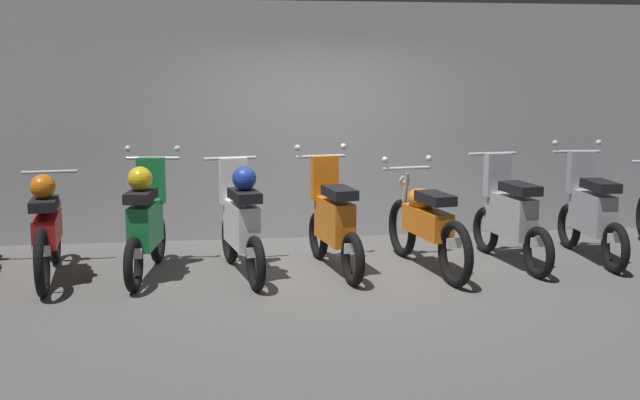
{
  "coord_description": "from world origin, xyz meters",
  "views": [
    {
      "loc": [
        -1.17,
        -7.32,
        2.04
      ],
      "look_at": [
        -0.15,
        0.32,
        0.75
      ],
      "focal_mm": 42.51,
      "sensor_mm": 36.0,
      "label": 1
    }
  ],
  "objects_px": {
    "motorbike_slot_1": "(47,227)",
    "motorbike_slot_5": "(426,224)",
    "motorbike_slot_6": "(509,216)",
    "motorbike_slot_2": "(146,221)",
    "motorbike_slot_4": "(333,221)",
    "motorbike_slot_3": "(241,221)",
    "motorbike_slot_7": "(590,212)"
  },
  "relations": [
    {
      "from": "motorbike_slot_3",
      "to": "motorbike_slot_5",
      "type": "bearing_deg",
      "value": -0.99
    },
    {
      "from": "motorbike_slot_2",
      "to": "motorbike_slot_4",
      "type": "height_order",
      "value": "same"
    },
    {
      "from": "motorbike_slot_2",
      "to": "motorbike_slot_5",
      "type": "relative_size",
      "value": 0.87
    },
    {
      "from": "motorbike_slot_3",
      "to": "motorbike_slot_2",
      "type": "bearing_deg",
      "value": 173.19
    },
    {
      "from": "motorbike_slot_2",
      "to": "motorbike_slot_7",
      "type": "bearing_deg",
      "value": 0.81
    },
    {
      "from": "motorbike_slot_2",
      "to": "motorbike_slot_7",
      "type": "relative_size",
      "value": 1.0
    },
    {
      "from": "motorbike_slot_1",
      "to": "motorbike_slot_7",
      "type": "bearing_deg",
      "value": 0.59
    },
    {
      "from": "motorbike_slot_3",
      "to": "motorbike_slot_7",
      "type": "distance_m",
      "value": 3.85
    },
    {
      "from": "motorbike_slot_3",
      "to": "motorbike_slot_5",
      "type": "distance_m",
      "value": 1.92
    },
    {
      "from": "motorbike_slot_4",
      "to": "motorbike_slot_2",
      "type": "bearing_deg",
      "value": 178.77
    },
    {
      "from": "motorbike_slot_3",
      "to": "motorbike_slot_6",
      "type": "height_order",
      "value": "same"
    },
    {
      "from": "motorbike_slot_3",
      "to": "motorbike_slot_6",
      "type": "bearing_deg",
      "value": 1.86
    },
    {
      "from": "motorbike_slot_4",
      "to": "motorbike_slot_6",
      "type": "height_order",
      "value": "motorbike_slot_4"
    },
    {
      "from": "motorbike_slot_2",
      "to": "motorbike_slot_5",
      "type": "xyz_separation_m",
      "value": [
        2.87,
        -0.15,
        -0.08
      ]
    },
    {
      "from": "motorbike_slot_5",
      "to": "motorbike_slot_6",
      "type": "bearing_deg",
      "value": 7.55
    },
    {
      "from": "motorbike_slot_4",
      "to": "motorbike_slot_5",
      "type": "xyz_separation_m",
      "value": [
        0.96,
        -0.11,
        -0.04
      ]
    },
    {
      "from": "motorbike_slot_3",
      "to": "motorbike_slot_1",
      "type": "bearing_deg",
      "value": 176.33
    },
    {
      "from": "motorbike_slot_1",
      "to": "motorbike_slot_2",
      "type": "bearing_deg",
      "value": -0.55
    },
    {
      "from": "motorbike_slot_4",
      "to": "motorbike_slot_5",
      "type": "height_order",
      "value": "motorbike_slot_4"
    },
    {
      "from": "motorbike_slot_1",
      "to": "motorbike_slot_4",
      "type": "xyz_separation_m",
      "value": [
        2.88,
        -0.05,
        0.0
      ]
    },
    {
      "from": "motorbike_slot_1",
      "to": "motorbike_slot_2",
      "type": "relative_size",
      "value": 1.16
    },
    {
      "from": "motorbike_slot_6",
      "to": "motorbike_slot_7",
      "type": "height_order",
      "value": "motorbike_slot_7"
    },
    {
      "from": "motorbike_slot_1",
      "to": "motorbike_slot_5",
      "type": "bearing_deg",
      "value": -2.33
    },
    {
      "from": "motorbike_slot_2",
      "to": "motorbike_slot_3",
      "type": "distance_m",
      "value": 0.96
    },
    {
      "from": "motorbike_slot_1",
      "to": "motorbike_slot_3",
      "type": "distance_m",
      "value": 1.92
    },
    {
      "from": "motorbike_slot_3",
      "to": "motorbike_slot_4",
      "type": "xyz_separation_m",
      "value": [
        0.96,
        0.07,
        -0.04
      ]
    },
    {
      "from": "motorbike_slot_1",
      "to": "motorbike_slot_4",
      "type": "height_order",
      "value": "motorbike_slot_4"
    },
    {
      "from": "motorbike_slot_5",
      "to": "motorbike_slot_6",
      "type": "xyz_separation_m",
      "value": [
        0.96,
        0.13,
        0.03
      ]
    },
    {
      "from": "motorbike_slot_2",
      "to": "motorbike_slot_6",
      "type": "height_order",
      "value": "motorbike_slot_2"
    },
    {
      "from": "motorbike_slot_7",
      "to": "motorbike_slot_5",
      "type": "bearing_deg",
      "value": -173.63
    },
    {
      "from": "motorbike_slot_5",
      "to": "motorbike_slot_7",
      "type": "height_order",
      "value": "motorbike_slot_7"
    },
    {
      "from": "motorbike_slot_6",
      "to": "motorbike_slot_7",
      "type": "distance_m",
      "value": 0.97
    }
  ]
}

